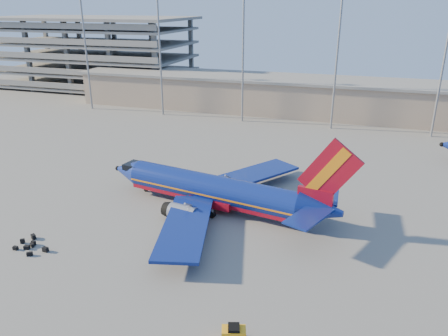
{
  "coord_description": "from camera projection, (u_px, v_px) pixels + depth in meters",
  "views": [
    {
      "loc": [
        21.33,
        -48.22,
        25.64
      ],
      "look_at": [
        3.75,
        5.75,
        4.0
      ],
      "focal_mm": 35.0,
      "sensor_mm": 36.0,
      "label": 1
    }
  ],
  "objects": [
    {
      "name": "aircraft_main",
      "position": [
        218.0,
        191.0,
        56.97
      ],
      "size": [
        34.85,
        33.25,
        11.88
      ],
      "rotation": [
        0.0,
        0.0,
        -0.17
      ],
      "color": "navy",
      "rests_on": "ground"
    },
    {
      "name": "terminal_building",
      "position": [
        316.0,
        96.0,
        105.25
      ],
      "size": [
        122.0,
        16.0,
        8.5
      ],
      "color": "gray",
      "rests_on": "ground"
    },
    {
      "name": "parking_garage",
      "position": [
        93.0,
        49.0,
        137.71
      ],
      "size": [
        62.0,
        32.0,
        21.4
      ],
      "color": "slate",
      "rests_on": "ground"
    },
    {
      "name": "light_mast_row",
      "position": [
        289.0,
        43.0,
        91.32
      ],
      "size": [
        101.6,
        1.6,
        28.65
      ],
      "color": "gray",
      "rests_on": "ground"
    },
    {
      "name": "ground",
      "position": [
        184.0,
        207.0,
        58.15
      ],
      "size": [
        220.0,
        220.0,
        0.0
      ],
      "primitive_type": "plane",
      "color": "slate",
      "rests_on": "ground"
    },
    {
      "name": "baggage_tug",
      "position": [
        234.0,
        333.0,
        35.06
      ],
      "size": [
        2.23,
        1.72,
        1.42
      ],
      "rotation": [
        0.0,
        0.0,
        0.3
      ],
      "color": "#F4A315",
      "rests_on": "ground"
    },
    {
      "name": "luggage_pile",
      "position": [
        31.0,
        245.0,
        48.69
      ],
      "size": [
        4.25,
        3.74,
        0.55
      ],
      "color": "black",
      "rests_on": "ground"
    }
  ]
}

